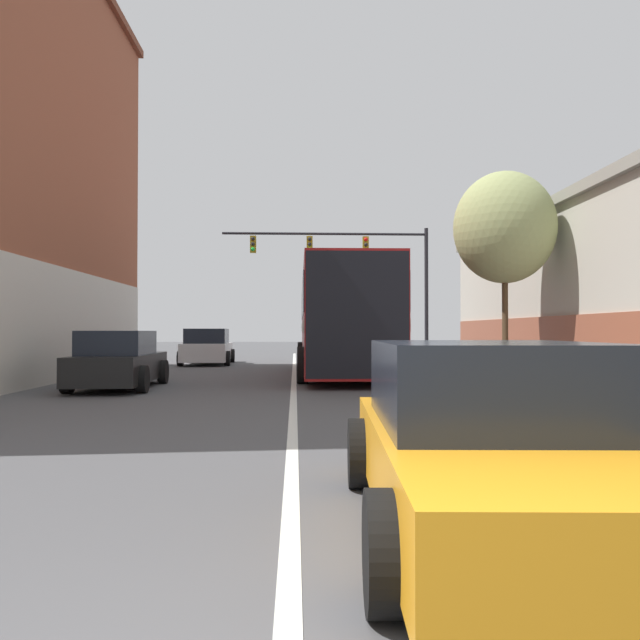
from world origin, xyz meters
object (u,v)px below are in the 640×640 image
Objects in this scene: parked_car_left_near at (207,348)px; bus at (341,316)px; hatchback_foreground at (494,441)px; street_tree_near at (505,228)px; traffic_signal_gantry at (357,260)px; parked_car_left_mid at (119,361)px.

bus is at bearing -142.89° from parked_car_left_near.
street_tree_near is (4.47, 12.83, 3.69)m from hatchback_foreground.
parked_car_left_near is 8.24m from traffic_signal_gantry.
traffic_signal_gantry reaches higher than bus.
bus reaches higher than parked_car_left_near.
parked_car_left_mid is at bearing 129.19° from bus.
traffic_signal_gantry is 12.58m from street_tree_near.
parked_car_left_near is (-5.17, 22.43, 0.08)m from hatchback_foreground.
parked_car_left_mid reaches higher than hatchback_foreground.
parked_car_left_near is at bearing 39.31° from bus.
hatchback_foreground is 0.42× the size of traffic_signal_gantry.
street_tree_near reaches higher than parked_car_left_near.
street_tree_near is (2.97, -12.21, -0.46)m from traffic_signal_gantry.
parked_car_left_mid is at bearing -170.89° from street_tree_near.
bus is at bearing -52.92° from parked_car_left_mid.
street_tree_near is (9.64, -9.59, 3.61)m from parked_car_left_near.
parked_car_left_near is at bearing -158.56° from traffic_signal_gantry.
bus is 5.88m from street_tree_near.
traffic_signal_gantry is at bearing -29.46° from parked_car_left_mid.
traffic_signal_gantry is (7.28, 13.85, 4.11)m from parked_car_left_mid.
traffic_signal_gantry reaches higher than street_tree_near.
bus is 9.68m from traffic_signal_gantry.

